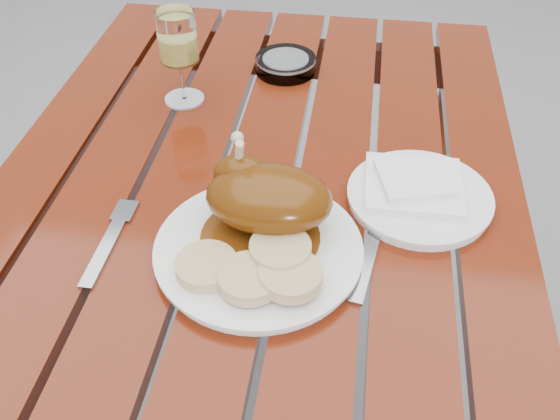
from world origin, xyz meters
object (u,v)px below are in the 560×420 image
at_px(dinner_plate, 259,250).
at_px(side_plate, 419,198).
at_px(table, 260,337).
at_px(wine_glass, 180,58).
at_px(ashtray, 286,64).

xyz_separation_m(dinner_plate, side_plate, (0.21, 0.14, -0.00)).
bearing_deg(dinner_plate, table, 102.24).
height_order(wine_glass, side_plate, wine_glass).
xyz_separation_m(table, wine_glass, (-0.17, 0.22, 0.46)).
bearing_deg(wine_glass, side_plate, -28.47).
bearing_deg(side_plate, table, 179.57).
relative_size(side_plate, ashtray, 1.83).
bearing_deg(wine_glass, table, -53.05).
bearing_deg(table, wine_glass, 126.95).
height_order(dinner_plate, side_plate, same).
relative_size(dinner_plate, wine_glass, 1.68).
bearing_deg(table, dinner_plate, -77.76).
distance_m(dinner_plate, ashtray, 0.49).
xyz_separation_m(wine_glass, side_plate, (0.41, -0.22, -0.07)).
distance_m(wine_glass, side_plate, 0.47).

